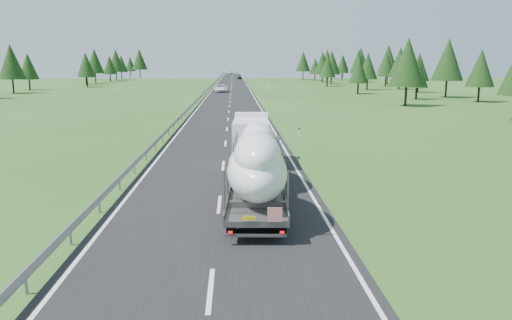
{
  "coord_description": "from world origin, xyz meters",
  "views": [
    {
      "loc": [
        0.74,
        -13.66,
        6.58
      ],
      "look_at": [
        1.81,
        10.77,
        1.79
      ],
      "focal_mm": 35.0,
      "sensor_mm": 36.0,
      "label": 1
    }
  ],
  "objects_px": {
    "highway_sign": "(269,89)",
    "distant_car_blue": "(231,72)",
    "distant_van": "(222,88)",
    "boat_truck": "(256,154)",
    "distant_car_dark": "(240,78)"
  },
  "relations": [
    {
      "from": "boat_truck",
      "to": "distant_car_blue",
      "type": "height_order",
      "value": "boat_truck"
    },
    {
      "from": "distant_car_dark",
      "to": "distant_car_blue",
      "type": "height_order",
      "value": "distant_car_blue"
    },
    {
      "from": "highway_sign",
      "to": "distant_car_blue",
      "type": "relative_size",
      "value": 0.61
    },
    {
      "from": "distant_van",
      "to": "distant_car_blue",
      "type": "relative_size",
      "value": 1.44
    },
    {
      "from": "highway_sign",
      "to": "distant_car_dark",
      "type": "relative_size",
      "value": 0.67
    },
    {
      "from": "distant_van",
      "to": "distant_car_dark",
      "type": "bearing_deg",
      "value": 87.68
    },
    {
      "from": "distant_car_blue",
      "to": "distant_van",
      "type": "bearing_deg",
      "value": -94.81
    },
    {
      "from": "distant_car_dark",
      "to": "highway_sign",
      "type": "bearing_deg",
      "value": -92.27
    },
    {
      "from": "distant_van",
      "to": "distant_car_blue",
      "type": "height_order",
      "value": "distant_van"
    },
    {
      "from": "distant_car_dark",
      "to": "distant_car_blue",
      "type": "distance_m",
      "value": 107.73
    },
    {
      "from": "highway_sign",
      "to": "distant_van",
      "type": "bearing_deg",
      "value": 114.77
    },
    {
      "from": "highway_sign",
      "to": "distant_car_blue",
      "type": "height_order",
      "value": "highway_sign"
    },
    {
      "from": "distant_van",
      "to": "distant_car_blue",
      "type": "distance_m",
      "value": 195.4
    },
    {
      "from": "boat_truck",
      "to": "distant_car_blue",
      "type": "distance_m",
      "value": 284.17
    },
    {
      "from": "distant_car_dark",
      "to": "distant_car_blue",
      "type": "relative_size",
      "value": 0.92
    }
  ]
}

